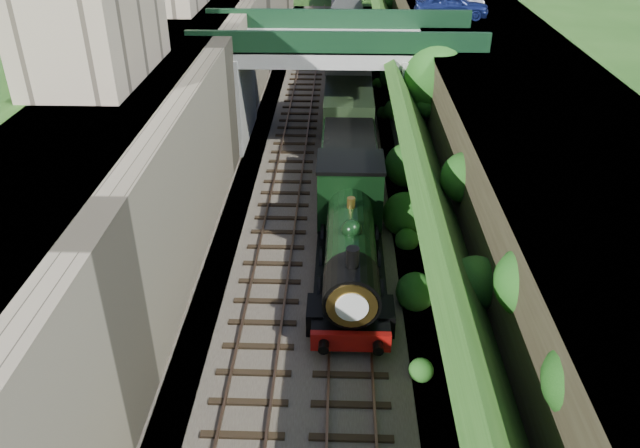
% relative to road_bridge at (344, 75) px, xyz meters
% --- Properties ---
extents(trackbed, '(10.00, 90.00, 0.20)m').
position_rel_road_bridge_xyz_m(trackbed, '(-0.94, -4.00, -3.98)').
color(trackbed, '#473F38').
rests_on(trackbed, ground).
extents(retaining_wall, '(1.00, 90.00, 7.00)m').
position_rel_road_bridge_xyz_m(retaining_wall, '(-6.44, -4.00, -0.58)').
color(retaining_wall, '#756B56').
rests_on(retaining_wall, ground).
extents(street_plateau_left, '(6.00, 90.00, 7.00)m').
position_rel_road_bridge_xyz_m(street_plateau_left, '(-9.94, -4.00, -0.58)').
color(street_plateau_left, '#262628').
rests_on(street_plateau_left, ground).
extents(street_plateau_right, '(8.00, 90.00, 6.25)m').
position_rel_road_bridge_xyz_m(street_plateau_right, '(8.56, -4.00, -0.95)').
color(street_plateau_right, '#262628').
rests_on(street_plateau_right, ground).
extents(embankment_slope, '(4.75, 90.00, 6.46)m').
position_rel_road_bridge_xyz_m(embankment_slope, '(4.00, -6.26, -1.41)').
color(embankment_slope, '#1E4714').
rests_on(embankment_slope, ground).
extents(track_left, '(2.50, 90.00, 0.20)m').
position_rel_road_bridge_xyz_m(track_left, '(-2.94, -4.00, -3.83)').
color(track_left, black).
rests_on(track_left, trackbed).
extents(track_right, '(2.50, 90.00, 0.20)m').
position_rel_road_bridge_xyz_m(track_right, '(0.26, -4.00, -3.83)').
color(track_right, black).
rests_on(track_right, trackbed).
extents(road_bridge, '(16.00, 6.40, 7.25)m').
position_rel_road_bridge_xyz_m(road_bridge, '(0.00, 0.00, 0.00)').
color(road_bridge, gray).
rests_on(road_bridge, ground).
extents(building_near, '(4.00, 8.00, 4.00)m').
position_rel_road_bridge_xyz_m(building_near, '(-10.44, -10.00, 4.92)').
color(building_near, gray).
rests_on(building_near, street_plateau_left).
extents(tree, '(3.60, 3.80, 6.60)m').
position_rel_road_bridge_xyz_m(tree, '(4.97, -2.71, 0.57)').
color(tree, black).
rests_on(tree, ground).
extents(car_blue, '(4.83, 2.27, 1.60)m').
position_rel_road_bridge_xyz_m(car_blue, '(6.76, 5.59, 2.97)').
color(car_blue, navy).
rests_on(car_blue, street_plateau_right).
extents(locomotive, '(3.10, 10.22, 3.83)m').
position_rel_road_bridge_xyz_m(locomotive, '(0.26, -14.91, -2.18)').
color(locomotive, black).
rests_on(locomotive, trackbed).
extents(tender, '(2.70, 6.00, 3.05)m').
position_rel_road_bridge_xyz_m(tender, '(0.26, -7.55, -2.46)').
color(tender, black).
rests_on(tender, trackbed).
extents(coach_front, '(2.90, 18.00, 3.70)m').
position_rel_road_bridge_xyz_m(coach_front, '(0.26, 5.05, -2.03)').
color(coach_front, black).
rests_on(coach_front, trackbed).
extents(coach_middle, '(2.90, 18.00, 3.70)m').
position_rel_road_bridge_xyz_m(coach_middle, '(0.26, 23.85, -2.03)').
color(coach_middle, black).
rests_on(coach_middle, trackbed).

